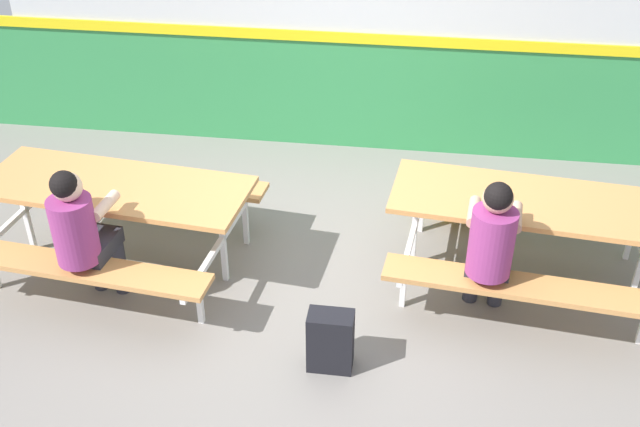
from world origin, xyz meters
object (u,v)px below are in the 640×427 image
Objects in this scene: picnic_table_left at (117,203)px; tote_bag_bright at (456,197)px; backpack_dark at (331,341)px; student_nearer at (81,229)px; student_further at (491,241)px; picnic_table_right at (529,218)px.

tote_bag_bright is (2.59, 1.07, -0.38)m from picnic_table_left.
picnic_table_left is 1.99m from backpack_dark.
student_further is at bearing 5.03° from student_nearer.
picnic_table_right is at bearing 14.00° from student_nearer.
picnic_table_right is at bearing -60.70° from tote_bag_bright.
picnic_table_right is 4.74× the size of backpack_dark.
picnic_table_left and picnic_table_right have the same top height.
tote_bag_bright is (0.84, 1.97, -0.02)m from backpack_dark.
student_nearer is 2.74× the size of backpack_dark.
student_further is 2.81× the size of tote_bag_bright.
picnic_table_right is 1.06m from tote_bag_bright.
picnic_table_left reaches higher than backpack_dark.
student_nearer is at bearing -174.97° from student_further.
student_further is 2.74× the size of backpack_dark.
picnic_table_left is at bearing -157.47° from tote_bag_bright.
backpack_dark is (1.75, -0.89, -0.36)m from picnic_table_left.
picnic_table_right is 0.63m from student_further.
picnic_table_left is at bearing -175.99° from picnic_table_right.
backpack_dark is 2.14m from tote_bag_bright.
student_further is 1.49m from tote_bag_bright.
student_further reaches higher than picnic_table_right.
backpack_dark is (-1.01, -0.58, -0.49)m from student_further.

